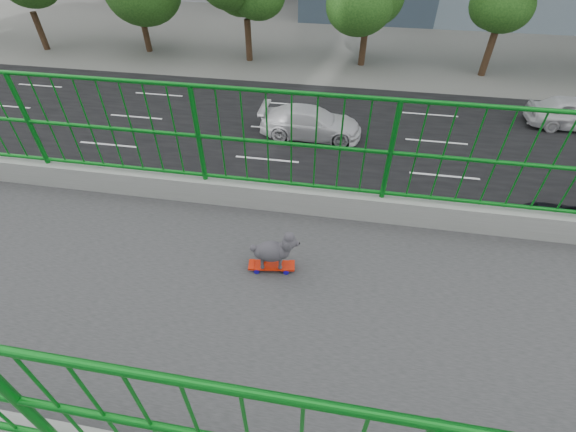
{
  "coord_description": "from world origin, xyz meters",
  "views": [
    {
      "loc": [
        2.05,
        3.55,
        9.9
      ],
      "look_at": [
        -1.09,
        3.02,
        7.13
      ],
      "focal_mm": 24.22,
      "sensor_mm": 36.0,
      "label": 1
    }
  ],
  "objects_px": {
    "car_5": "(357,276)",
    "car_3": "(311,122)",
    "poodle": "(274,250)",
    "skateboard": "(272,266)",
    "car_4": "(576,113)"
  },
  "relations": [
    {
      "from": "poodle",
      "to": "car_5",
      "type": "xyz_separation_m",
      "value": [
        -5.56,
        1.34,
        -6.57
      ]
    },
    {
      "from": "skateboard",
      "to": "car_3",
      "type": "bearing_deg",
      "value": 177.07
    },
    {
      "from": "skateboard",
      "to": "car_4",
      "type": "bearing_deg",
      "value": 138.8
    },
    {
      "from": "poodle",
      "to": "skateboard",
      "type": "bearing_deg",
      "value": -90.0
    },
    {
      "from": "skateboard",
      "to": "car_5",
      "type": "height_order",
      "value": "skateboard"
    },
    {
      "from": "skateboard",
      "to": "car_3",
      "type": "distance_m",
      "value": 16.47
    },
    {
      "from": "car_4",
      "to": "car_5",
      "type": "xyz_separation_m",
      "value": [
        12.8,
        -10.81,
        -0.1
      ]
    },
    {
      "from": "car_4",
      "to": "car_5",
      "type": "bearing_deg",
      "value": 139.82
    },
    {
      "from": "poodle",
      "to": "car_3",
      "type": "relative_size",
      "value": 0.09
    },
    {
      "from": "skateboard",
      "to": "car_5",
      "type": "relative_size",
      "value": 0.11
    },
    {
      "from": "car_3",
      "to": "car_4",
      "type": "bearing_deg",
      "value": -76.59
    },
    {
      "from": "car_4",
      "to": "poodle",
      "type": "bearing_deg",
      "value": 146.52
    },
    {
      "from": "car_3",
      "to": "poodle",
      "type": "bearing_deg",
      "value": -175.17
    },
    {
      "from": "poodle",
      "to": "car_3",
      "type": "bearing_deg",
      "value": 177.16
    },
    {
      "from": "car_5",
      "to": "car_3",
      "type": "bearing_deg",
      "value": -164.74
    }
  ]
}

